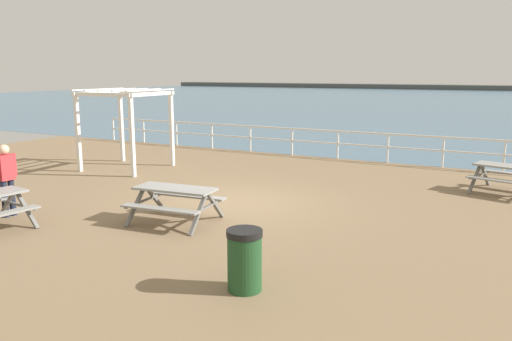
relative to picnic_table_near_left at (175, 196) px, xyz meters
name	(u,v)px	position (x,y,z in m)	size (l,w,h in m)	color
ground_plane	(234,207)	(0.28, 2.00, -0.68)	(30.00, 24.00, 0.20)	#846B4C
sea_band	(470,101)	(0.28, 54.75, -0.58)	(142.00, 90.00, 0.01)	#476B84
distant_shoreline	(496,90)	(0.28, 97.75, -0.58)	(142.00, 6.00, 1.80)	#4C4C47
seaward_railing	(338,139)	(0.28, 9.75, 0.17)	(23.07, 0.07, 1.08)	white
picnic_table_near_left	(175,196)	(0.00, 0.00, 0.00)	(1.95, 1.71, 0.80)	gray
picnic_table_mid_centre	(510,173)	(6.34, 6.46, 0.00)	(2.13, 1.91, 0.80)	gray
visitor	(6,176)	(-3.63, -1.46, 0.36)	(0.24, 0.53, 1.66)	#1E2338
lattice_pergola	(125,110)	(-5.38, 4.36, 1.41)	(2.60, 2.72, 2.70)	white
litter_bin	(245,260)	(3.12, -2.39, -0.10)	(0.55, 0.55, 0.95)	#1E4723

